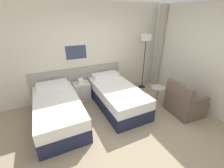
{
  "coord_description": "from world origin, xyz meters",
  "views": [
    {
      "loc": [
        -1.47,
        -2.1,
        2.36
      ],
      "look_at": [
        0.03,
        1.02,
        0.73
      ],
      "focal_mm": 24.0,
      "sensor_mm": 36.0,
      "label": 1
    }
  ],
  "objects_px": {
    "side_table": "(158,93)",
    "armchair": "(184,103)",
    "floor_lamp": "(146,45)",
    "bed_near_window": "(117,96)",
    "bed_near_door": "(58,110)",
    "nightstand": "(82,91)"
  },
  "relations": [
    {
      "from": "side_table",
      "to": "armchair",
      "type": "height_order",
      "value": "armchair"
    },
    {
      "from": "nightstand",
      "to": "side_table",
      "type": "height_order",
      "value": "nightstand"
    },
    {
      "from": "floor_lamp",
      "to": "side_table",
      "type": "bearing_deg",
      "value": -106.11
    },
    {
      "from": "bed_near_window",
      "to": "armchair",
      "type": "bearing_deg",
      "value": -37.09
    },
    {
      "from": "bed_near_window",
      "to": "nightstand",
      "type": "distance_m",
      "value": 1.09
    },
    {
      "from": "bed_near_door",
      "to": "armchair",
      "type": "xyz_separation_m",
      "value": [
        2.95,
        -1.06,
        -0.02
      ]
    },
    {
      "from": "bed_near_window",
      "to": "side_table",
      "type": "height_order",
      "value": "bed_near_window"
    },
    {
      "from": "nightstand",
      "to": "floor_lamp",
      "type": "relative_size",
      "value": 0.37
    },
    {
      "from": "nightstand",
      "to": "armchair",
      "type": "xyz_separation_m",
      "value": [
        2.18,
        -1.82,
        0.01
      ]
    },
    {
      "from": "bed_near_door",
      "to": "armchair",
      "type": "height_order",
      "value": "armchair"
    },
    {
      "from": "side_table",
      "to": "armchair",
      "type": "xyz_separation_m",
      "value": [
        0.37,
        -0.6,
        -0.1
      ]
    },
    {
      "from": "bed_near_window",
      "to": "armchair",
      "type": "relative_size",
      "value": 2.28
    },
    {
      "from": "side_table",
      "to": "armchair",
      "type": "distance_m",
      "value": 0.71
    },
    {
      "from": "bed_near_door",
      "to": "side_table",
      "type": "distance_m",
      "value": 2.63
    },
    {
      "from": "bed_near_window",
      "to": "nightstand",
      "type": "relative_size",
      "value": 2.99
    },
    {
      "from": "bed_near_door",
      "to": "armchair",
      "type": "relative_size",
      "value": 2.28
    },
    {
      "from": "floor_lamp",
      "to": "bed_near_window",
      "type": "bearing_deg",
      "value": -153.81
    },
    {
      "from": "floor_lamp",
      "to": "armchair",
      "type": "relative_size",
      "value": 2.04
    },
    {
      "from": "floor_lamp",
      "to": "bed_near_door",
      "type": "bearing_deg",
      "value": -167.05
    },
    {
      "from": "floor_lamp",
      "to": "side_table",
      "type": "height_order",
      "value": "floor_lamp"
    },
    {
      "from": "bed_near_door",
      "to": "floor_lamp",
      "type": "height_order",
      "value": "floor_lamp"
    },
    {
      "from": "nightstand",
      "to": "floor_lamp",
      "type": "height_order",
      "value": "floor_lamp"
    }
  ]
}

